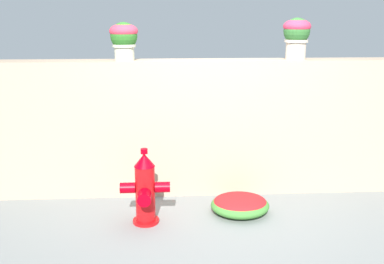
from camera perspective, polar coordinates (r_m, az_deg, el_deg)
ground_plane at (r=4.74m, az=3.24°, el=-11.47°), size 24.00×24.00×0.00m
stone_wall at (r=5.32m, az=2.24°, el=0.60°), size 6.39×0.35×1.58m
potted_plant_1 at (r=5.13m, az=-8.60°, el=11.72°), size 0.31×0.31×0.42m
potted_plant_2 at (r=5.31m, az=13.07°, el=11.97°), size 0.31×0.31×0.47m
fire_hydrant at (r=4.63m, az=-5.94°, el=-7.33°), size 0.51×0.40×0.79m
flower_bush_left at (r=4.95m, az=6.08°, el=-9.05°), size 0.63×0.57×0.20m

